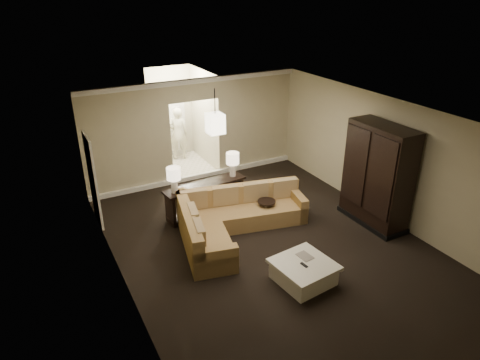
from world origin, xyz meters
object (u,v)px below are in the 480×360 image
drink_table (267,206)px  coffee_table (304,272)px  console_table (205,196)px  armoire (377,178)px  person (178,131)px  sectional_sofa (231,219)px

drink_table → coffee_table: bearing=-103.9°
console_table → drink_table: size_ratio=4.01×
coffee_table → armoire: (2.67, 1.04, 0.91)m
coffee_table → drink_table: 2.29m
drink_table → person: (-0.40, 4.58, 0.53)m
console_table → person: size_ratio=1.14×
console_table → person: 3.69m
coffee_table → person: size_ratio=0.61×
armoire → console_table: bearing=146.1°
armoire → sectional_sofa: bearing=160.7°
coffee_table → person: person is taller
sectional_sofa → armoire: size_ratio=1.41×
person → console_table: bearing=96.6°
armoire → person: size_ratio=1.29×
armoire → drink_table: armoire is taller
armoire → drink_table: size_ratio=4.53×
console_table → person: bearing=72.4°
sectional_sofa → armoire: bearing=-7.0°
console_table → drink_table: console_table is taller
armoire → coffee_table: bearing=-158.7°
sectional_sofa → person: person is taller
armoire → person: bearing=113.7°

